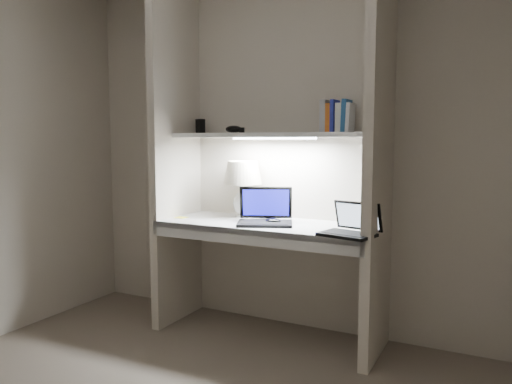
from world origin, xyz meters
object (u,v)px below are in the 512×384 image
Objects in this scene: speaker at (269,208)px; book_row at (337,117)px; table_lamp at (243,179)px; laptop_netbook at (351,228)px; laptop_main at (265,215)px.

speaker is 0.77m from book_row.
speaker is at bearing -0.54° from table_lamp.
table_lamp is at bearing 173.39° from laptop_netbook.
laptop_main is at bearing -152.85° from book_row.
laptop_main is 1.28× the size of laptop_netbook.
laptop_main is at bearing -33.36° from table_lamp.
speaker is at bearing 83.97° from laptop_main.
book_row reaches higher than laptop_netbook.
book_row is at bearing 0.68° from speaker.
laptop_netbook is (0.62, -0.14, -0.01)m from laptop_main.
laptop_netbook is 1.65× the size of book_row.
table_lamp is 1.91× the size of book_row.
book_row is (0.46, 0.04, 0.62)m from speaker.
book_row reaches higher than speaker.
laptop_netbook reaches higher than speaker.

